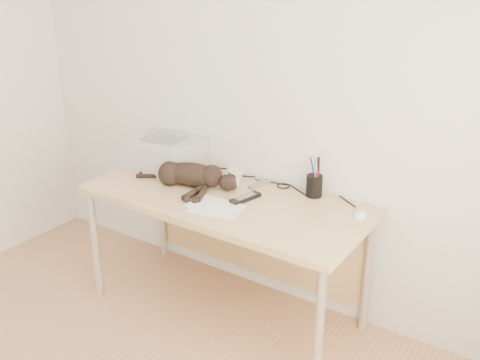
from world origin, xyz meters
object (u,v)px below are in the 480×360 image
Objects in this scene: desk at (233,213)px; printer at (165,153)px; cat at (189,176)px; pen_cup at (314,185)px; mug at (235,177)px; mouse at (360,213)px.

desk is 3.68× the size of printer.
cat is at bearing -25.75° from printer.
pen_cup reaches higher than cat.
desk is 17.10× the size of mug.
mug is (-0.06, 0.11, 0.18)m from desk.
desk is 13.79× the size of mouse.
pen_cup is (0.98, 0.12, -0.03)m from printer.
printer is (-0.57, 0.08, 0.23)m from desk.
mouse is (0.31, -0.10, -0.04)m from pen_cup.
mouse is (0.77, -0.01, -0.02)m from mug.
cat is 5.58× the size of mouse.
mug is 0.47m from pen_cup.
mouse is (0.72, 0.10, 0.15)m from desk.
mouse reaches higher than desk.
printer is at bearing 171.64° from desk.
cat is 0.72m from pen_cup.
cat is 0.27m from mug.
cat is at bearing -139.53° from mug.
printer is 1.91× the size of pen_cup.
cat is (-0.26, -0.07, 0.20)m from desk.
mug reaches higher than mouse.
pen_cup is at bearing 6.29° from cat.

